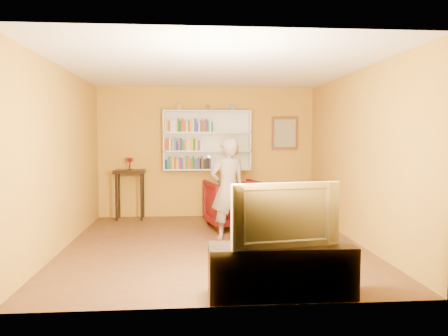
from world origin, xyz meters
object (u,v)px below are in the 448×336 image
Objects in this scene: television at (282,213)px; armchair at (233,203)px; bookshelf at (207,141)px; person at (228,189)px; tv_cabinet at (281,270)px; console_table at (130,178)px; ruby_lustre at (130,161)px.

armchair is at bearing 82.53° from television.
bookshelf reaches higher than television.
tv_cabinet is at bearing 79.22° from person.
console_table is 1.04× the size of armchair.
person is at bearing -82.96° from bookshelf.
bookshelf is 4.75m from television.
person is at bearing -46.00° from ruby_lustre.
bookshelf reaches higher than ruby_lustre.
ruby_lustre is 0.22× the size of television.
console_table is 2.63m from person.
person is at bearing 66.83° from armchair.
ruby_lustre is (-1.57, -0.16, -0.41)m from bookshelf.
ruby_lustre is at bearing -37.60° from armchair.
ruby_lustre is at bearing -174.21° from bookshelf.
tv_cabinet is 0.60m from television.
television reaches higher than console_table.
television is at bearing -64.44° from ruby_lustre.
console_table is 2.26m from armchair.
console_table is 4.06× the size of ruby_lustre.
ruby_lustre is 0.15× the size of person.
console_table is at bearing 115.56° from tv_cabinet.
person is 1.43× the size of television.
tv_cabinet is at bearing 0.00° from television.
television reaches higher than armchair.
tv_cabinet is at bearing -82.90° from bookshelf.
armchair is at bearing 92.33° from tv_cabinet.
bookshelf is 1.18× the size of tv_cabinet.
bookshelf is at bearing 97.10° from tv_cabinet.
console_table is 0.61× the size of person.
person is (1.83, -1.89, -0.01)m from console_table.
television is at bearing 79.22° from person.
ruby_lustre is at bearing 129.81° from console_table.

